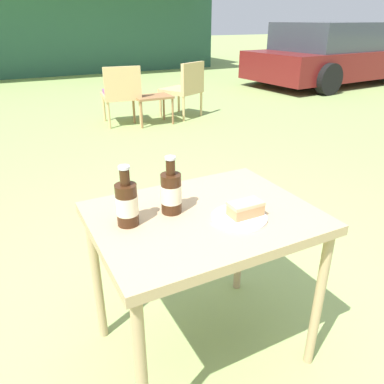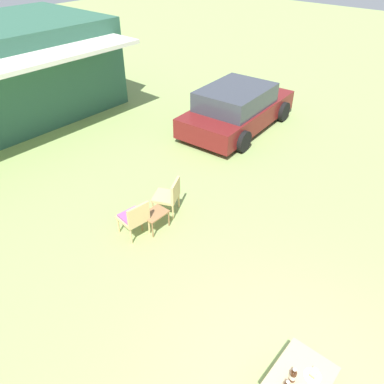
% 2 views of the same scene
% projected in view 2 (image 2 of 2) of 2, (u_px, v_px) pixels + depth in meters
% --- Properties ---
extents(parked_car, '(4.22, 2.31, 1.31)m').
position_uv_depth(parked_car, '(237.00, 108.00, 11.39)').
color(parked_car, maroon).
rests_on(parked_car, ground_plane).
extents(wicker_chair_cushioned, '(0.56, 0.56, 0.82)m').
position_uv_depth(wicker_chair_cushioned, '(134.00, 217.00, 7.40)').
color(wicker_chair_cushioned, tan).
rests_on(wicker_chair_cushioned, ground_plane).
extents(wicker_chair_plain, '(0.67, 0.67, 0.82)m').
position_uv_depth(wicker_chair_plain, '(169.00, 195.00, 8.00)').
color(wicker_chair_plain, tan).
rests_on(wicker_chair_plain, ground_plane).
extents(garden_side_table, '(0.52, 0.37, 0.40)m').
position_uv_depth(garden_side_table, '(155.00, 215.00, 7.62)').
color(garden_side_table, '#996B42').
rests_on(garden_side_table, ground_plane).
extents(patio_table, '(0.85, 0.65, 0.71)m').
position_uv_depth(patio_table, '(300.00, 380.00, 4.56)').
color(patio_table, tan).
rests_on(patio_table, ground_plane).
extents(cake_on_plate, '(0.21, 0.21, 0.06)m').
position_uv_depth(cake_on_plate, '(313.00, 374.00, 4.52)').
color(cake_on_plate, white).
rests_on(cake_on_plate, patio_table).
extents(cola_bottle_near, '(0.08, 0.08, 0.23)m').
position_uv_depth(cola_bottle_near, '(293.00, 376.00, 4.44)').
color(cola_bottle_near, '#381E0F').
rests_on(cola_bottle_near, patio_table).
extents(fork, '(0.17, 0.03, 0.01)m').
position_uv_depth(fork, '(312.00, 378.00, 4.50)').
color(fork, silver).
rests_on(fork, patio_table).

